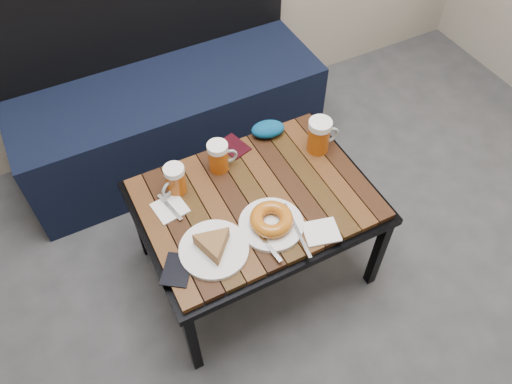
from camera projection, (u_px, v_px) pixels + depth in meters
name	position (u px, v px, depth m)	size (l,w,h in m)	color
bench	(168.00, 110.00, 2.36)	(1.40, 0.50, 0.95)	black
cafe_table	(256.00, 204.00, 1.81)	(0.84, 0.62, 0.47)	black
beer_mug_left	(175.00, 180.00, 1.75)	(0.11, 0.09, 0.12)	#A3460D
beer_mug_centre	(219.00, 157.00, 1.82)	(0.11, 0.08, 0.12)	#A3460D
beer_mug_right	(320.00, 135.00, 1.87)	(0.13, 0.09, 0.14)	#A3460D
plate_pie	(214.00, 246.00, 1.62)	(0.23, 0.23, 0.06)	white
plate_bagel	(271.00, 222.00, 1.68)	(0.22, 0.29, 0.06)	white
napkin_left	(170.00, 208.00, 1.74)	(0.12, 0.14, 0.01)	white
napkin_right	(321.00, 232.00, 1.68)	(0.14, 0.13, 0.01)	white
passport_navy	(177.00, 270.00, 1.59)	(0.09, 0.12, 0.01)	black
passport_burgundy	(234.00, 146.00, 1.93)	(0.08, 0.12, 0.01)	black
knit_pouch	(268.00, 129.00, 1.95)	(0.13, 0.09, 0.06)	navy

